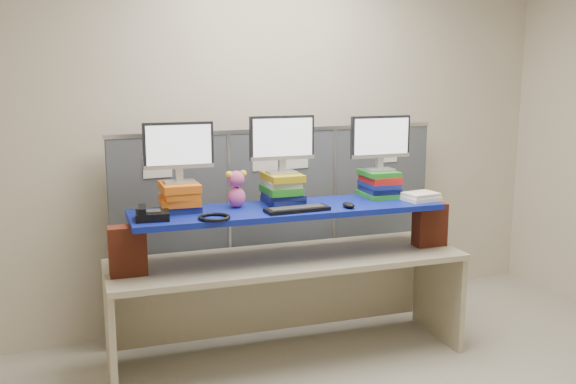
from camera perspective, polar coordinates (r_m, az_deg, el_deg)
name	(u,v)px	position (r m, az deg, el deg)	size (l,w,h in m)	color
room	(423,183)	(3.27, 11.92, 0.79)	(5.00, 4.00, 2.80)	beige
cubicle_partition	(282,227)	(4.93, -0.50, -3.10)	(2.60, 0.06, 1.53)	#41464D
desk	(288,278)	(4.35, 0.00, -7.63)	(2.43, 0.91, 0.72)	#B7AB8C
brick_pier_left	(128,251)	(4.02, -14.07, -5.09)	(0.22, 0.12, 0.31)	maroon
brick_pier_right	(430,225)	(4.65, 12.49, -2.84)	(0.22, 0.12, 0.31)	maroon
blue_board	(288,210)	(4.23, 0.00, -1.58)	(2.05, 0.51, 0.04)	#0C0F97
book_stack_left	(180,197)	(4.16, -9.57, -0.40)	(0.29, 0.32, 0.18)	navy
book_stack_center	(282,188)	(4.31, -0.52, 0.32)	(0.28, 0.31, 0.21)	navy
book_stack_right	(379,184)	(4.59, 8.11, 0.72)	(0.27, 0.32, 0.19)	#238424
monitor_left	(179,149)	(4.11, -9.70, 3.83)	(0.44, 0.14, 0.39)	#B2B2B8
monitor_center	(282,141)	(4.26, -0.52, 4.58)	(0.44, 0.14, 0.39)	#B2B2B8
monitor_right	(380,140)	(4.54, 8.21, 4.63)	(0.44, 0.14, 0.39)	#B2B2B8
keyboard	(297,209)	(4.09, 0.81, -1.54)	(0.42, 0.15, 0.03)	black
mouse	(349,205)	(4.21, 5.40, -1.17)	(0.06, 0.12, 0.04)	black
desk_phone	(151,215)	(3.95, -12.08, -1.97)	(0.23, 0.21, 0.08)	black
headset	(214,217)	(3.91, -6.56, -2.25)	(0.20, 0.20, 0.02)	black
plush_toy	(236,189)	(4.19, -4.60, 0.30)	(0.14, 0.11, 0.25)	#D75194
binder_stack	(421,197)	(4.52, 11.72, -0.40)	(0.24, 0.20, 0.05)	white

